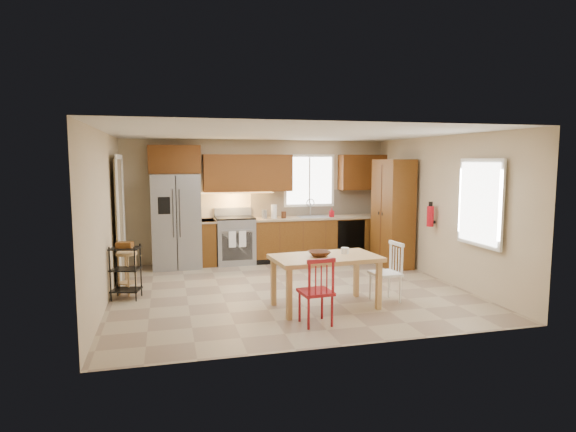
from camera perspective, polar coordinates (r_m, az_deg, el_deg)
The scene contains 33 objects.
floor at distance 7.90m, azimuth -0.00°, elevation -8.66°, with size 5.50×5.50×0.00m, color tan.
ceiling at distance 7.63m, azimuth -0.00°, elevation 9.76°, with size 5.50×5.00×0.02m, color silver.
wall_back at distance 10.10m, azimuth -3.51°, elevation 1.88°, with size 5.50×0.02×2.50m, color #CCB793.
wall_front at distance 5.30m, azimuth 6.69°, elevation -2.47°, with size 5.50×0.02×2.50m, color #CCB793.
wall_left at distance 7.48m, azimuth -20.87°, elevation -0.21°, with size 0.02×5.00×2.50m, color #CCB793.
wall_right at distance 8.76m, azimuth 17.71°, elevation 0.85°, with size 0.02×5.00×2.50m, color #CCB793.
refrigerator at distance 9.58m, azimuth -13.10°, elevation -0.58°, with size 0.92×0.75×1.82m, color gray.
range_stove at distance 9.80m, azimuth -6.30°, elevation -2.95°, with size 0.76×0.63×0.92m, color gray.
base_cabinet_narrow at distance 9.75m, azimuth -9.51°, elevation -3.10°, with size 0.30×0.60×0.90m, color brown.
base_cabinet_run at distance 10.23m, azimuth 3.96°, elevation -2.58°, with size 2.92×0.60×0.90m, color brown.
dishwasher at distance 10.15m, azimuth 7.48°, elevation -2.69°, with size 0.60×0.02×0.78m, color black.
backsplash at distance 10.41m, azimuth 3.50°, elevation 1.61°, with size 2.92×0.03×0.55m, color beige.
upper_over_fridge at distance 9.71m, azimuth -13.31°, elevation 6.55°, with size 1.00×0.35×0.55m, color #643410.
upper_left_block at distance 9.85m, azimuth -4.78°, elevation 5.10°, with size 1.80×0.35×0.75m, color #643410.
upper_right_block at distance 10.56m, azimuth 8.78°, elevation 5.15°, with size 1.00×0.35×0.75m, color #643410.
window_back at distance 10.31m, azimuth 2.52°, elevation 4.21°, with size 1.12×0.04×1.12m, color white.
sink at distance 10.11m, azimuth 2.96°, elevation -0.33°, with size 0.62×0.46×0.16m, color gray.
undercab_glow at distance 9.80m, azimuth -6.46°, elevation 2.76°, with size 1.60×0.30×0.01m, color #FFBF66.
soap_bottle at distance 10.12m, azimuth 5.19°, elevation 0.43°, with size 0.09×0.09×0.19m, color #B10C17.
paper_towel at distance 9.83m, azimuth -1.69°, elevation 0.53°, with size 0.12×0.12×0.28m, color white.
canister_steel at distance 9.79m, azimuth -2.83°, elevation 0.21°, with size 0.11×0.11×0.18m, color gray.
canister_wood at distance 9.85m, azimuth -0.51°, elevation 0.14°, with size 0.10×0.10×0.14m, color #512915.
pantry at distance 9.66m, azimuth 12.30°, elevation 0.34°, with size 0.50×0.95×2.10m, color brown.
fire_extinguisher at distance 8.84m, azimuth 16.51°, elevation -0.04°, with size 0.12×0.12×0.36m, color #B10C17.
window_right at distance 7.75m, azimuth 21.82°, elevation 1.46°, with size 0.04×1.02×1.32m, color white.
doorway at distance 8.78m, azimuth -19.34°, elevation -0.51°, with size 0.04×0.95×2.10m, color #8C7A59.
dining_table at distance 6.90m, azimuth 4.44°, elevation -7.82°, with size 1.49×0.84×0.73m, color tan, non-canonical shape.
chair_red at distance 6.18m, azimuth 3.30°, elevation -8.82°, with size 0.41×0.41×0.88m, color maroon, non-canonical shape.
chair_white at distance 7.28m, azimuth 11.46°, elevation -6.57°, with size 0.41×0.41×0.88m, color white, non-canonical shape.
table_bowl at distance 6.79m, azimuth 3.73°, elevation -4.83°, with size 0.30×0.30×0.07m, color #512915.
table_jar at distance 7.01m, azimuth 6.76°, elevation -4.27°, with size 0.10×0.10×0.12m, color white.
bar_stool at distance 7.92m, azimuth -18.53°, elevation -6.48°, with size 0.33×0.33×0.67m, color tan, non-canonical shape.
utility_cart at distance 7.68m, azimuth -18.67°, elevation -6.32°, with size 0.41×0.32×0.82m, color black, non-canonical shape.
Camera 1 is at (-1.88, -7.38, 2.08)m, focal length 30.00 mm.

